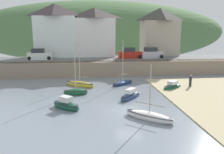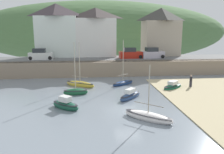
{
  "view_description": "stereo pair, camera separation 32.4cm",
  "coord_description": "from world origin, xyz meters",
  "views": [
    {
      "loc": [
        -3.98,
        -20.88,
        7.74
      ],
      "look_at": [
        -0.81,
        7.33,
        1.78
      ],
      "focal_mm": 37.33,
      "sensor_mm": 36.0,
      "label": 1
    },
    {
      "loc": [
        -3.66,
        -20.92,
        7.74
      ],
      "look_at": [
        -0.81,
        7.33,
        1.78
      ],
      "focal_mm": 37.33,
      "sensor_mm": 36.0,
      "label": 2
    }
  ],
  "objects": [
    {
      "name": "quay_seawall",
      "position": [
        0.0,
        17.5,
        1.36
      ],
      "size": [
        48.0,
        9.4,
        2.4
      ],
      "color": "gray",
      "rests_on": "ground"
    },
    {
      "name": "hillside_backdrop",
      "position": [
        0.37,
        55.2,
        6.61
      ],
      "size": [
        80.0,
        44.0,
        18.89
      ],
      "color": "#4A6D40",
      "rests_on": "ground"
    },
    {
      "name": "waterfront_building_left",
      "position": [
        -9.64,
        25.2,
        7.44
      ],
      "size": [
        7.76,
        5.41,
        9.9
      ],
      "color": "white",
      "rests_on": "ground"
    },
    {
      "name": "waterfront_building_centre",
      "position": [
        -2.18,
        25.2,
        7.08
      ],
      "size": [
        7.79,
        5.55,
        9.21
      ],
      "color": "silver",
      "rests_on": "ground"
    },
    {
      "name": "waterfront_building_right",
      "position": [
        10.77,
        25.2,
        7.14
      ],
      "size": [
        7.15,
        5.52,
        9.29
      ],
      "color": "#AB9E8B",
      "rests_on": "ground"
    },
    {
      "name": "sailboat_nearest_shore",
      "position": [
        -4.89,
        10.13,
        0.31
      ],
      "size": [
        4.24,
        3.25,
        6.14
      ],
      "rotation": [
        0.0,
        0.0,
        -0.59
      ],
      "color": "gold",
      "rests_on": "ground"
    },
    {
      "name": "motorboat_with_cabin",
      "position": [
        -5.29,
        6.22,
        0.32
      ],
      "size": [
        2.95,
        1.36,
        6.4
      ],
      "rotation": [
        0.0,
        0.0,
        0.05
      ],
      "color": "#1A5431",
      "rests_on": "ground"
    },
    {
      "name": "sailboat_blue_trim",
      "position": [
        7.22,
        7.66,
        0.29
      ],
      "size": [
        3.58,
        3.16,
        1.18
      ],
      "rotation": [
        0.0,
        0.0,
        0.66
      ],
      "color": "#15583B",
      "rests_on": "ground"
    },
    {
      "name": "sailboat_tall_mast",
      "position": [
        1.04,
        10.45,
        0.27
      ],
      "size": [
        3.57,
        2.99,
        6.31
      ],
      "rotation": [
        0.0,
        0.0,
        0.64
      ],
      "color": "navy",
      "rests_on": "ground"
    },
    {
      "name": "rowboat_small_beached",
      "position": [
        -6.02,
        1.26,
        0.36
      ],
      "size": [
        3.21,
        2.93,
        1.46
      ],
      "rotation": [
        0.0,
        0.0,
        -0.69
      ],
      "color": "#194F39",
      "rests_on": "ground"
    },
    {
      "name": "dinghy_open_wooden",
      "position": [
        1.36,
        -2.35,
        0.27
      ],
      "size": [
        4.26,
        3.91,
        4.98
      ],
      "rotation": [
        0.0,
        0.0,
        -0.71
      ],
      "color": "white",
      "rests_on": "ground"
    },
    {
      "name": "sailboat_far_left",
      "position": [
        0.92,
        3.93,
        0.32
      ],
      "size": [
        3.26,
        3.46,
        1.29
      ],
      "rotation": [
        0.0,
        0.0,
        0.84
      ],
      "color": "navy",
      "rests_on": "ground"
    },
    {
      "name": "parked_car_near_slipway",
      "position": [
        -12.01,
        20.7,
        3.2
      ],
      "size": [
        4.15,
        1.82,
        1.95
      ],
      "rotation": [
        0.0,
        0.0,
        0.03
      ],
      "color": "silver",
      "rests_on": "ground"
    },
    {
      "name": "parked_car_by_wall",
      "position": [
        3.91,
        20.7,
        3.2
      ],
      "size": [
        4.22,
        2.01,
        1.95
      ],
      "rotation": [
        0.0,
        0.0,
        0.08
      ],
      "color": "#AE2114",
      "rests_on": "ground"
    },
    {
      "name": "parked_car_end_of_row",
      "position": [
        8.0,
        20.7,
        3.2
      ],
      "size": [
        4.26,
        2.13,
        1.95
      ],
      "rotation": [
        0.0,
        0.0,
        0.11
      ],
      "color": "#BAB2C0",
      "rests_on": "ground"
    },
    {
      "name": "person_on_slipway",
      "position": [
        9.77,
        7.95,
        0.98
      ],
      "size": [
        0.34,
        0.34,
        1.62
      ],
      "color": "#282833",
      "rests_on": "ground"
    },
    {
      "name": "mooring_buoy",
      "position": [
        2.0,
        5.73,
        0.14
      ],
      "size": [
        0.47,
        0.47,
        0.47
      ],
      "color": "silver",
      "rests_on": "ground"
    }
  ]
}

